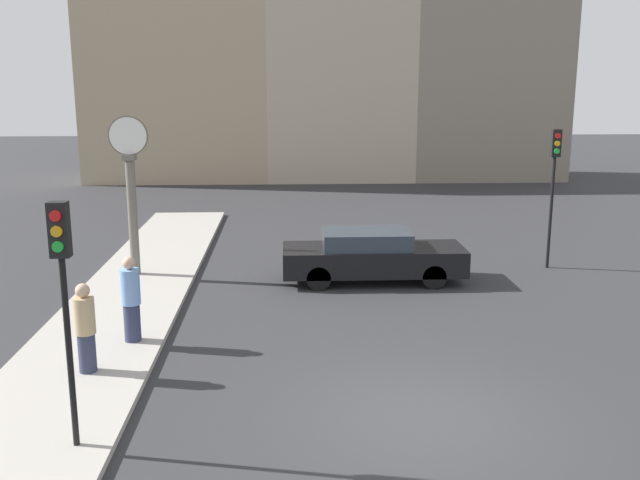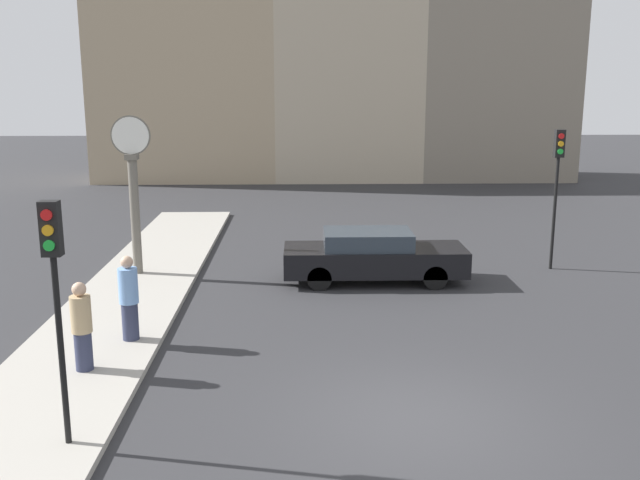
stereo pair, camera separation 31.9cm
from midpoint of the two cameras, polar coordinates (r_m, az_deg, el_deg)
ground_plane at (r=11.78m, az=8.35°, el=-13.95°), size 120.00×120.00×0.00m
sidewalk_corner at (r=19.37m, az=-13.57°, el=-3.25°), size 2.71×19.69×0.12m
building_row at (r=39.27m, az=2.51°, el=15.96°), size 25.33×5.00×17.55m
sedan_car at (r=18.94m, az=4.75°, el=-1.27°), size 4.79×1.70×1.38m
traffic_light_near at (r=10.37m, az=-19.66°, el=-2.48°), size 0.26×0.24×3.55m
traffic_light_far at (r=20.92m, az=18.88°, el=5.28°), size 0.26×0.24×3.94m
street_clock at (r=19.57m, az=-14.23°, el=3.99°), size 1.04×0.32×4.24m
pedestrian_blue_stripe at (r=14.76m, az=-14.44°, el=-4.54°), size 0.39×0.39×1.74m
pedestrian_tan_coat at (r=13.48m, az=-17.87°, el=-6.61°), size 0.37×0.37×1.64m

